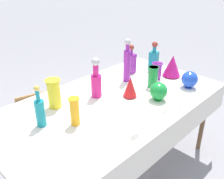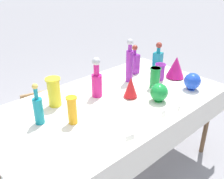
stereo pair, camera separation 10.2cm
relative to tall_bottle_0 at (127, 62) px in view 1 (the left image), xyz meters
The scene contains 19 objects.
ground_plane 1.03m from the tall_bottle_0, 155.35° to the right, with size 40.00×40.00×0.00m, color gray.
display_table 0.49m from the tall_bottle_0, 151.96° to the right, with size 1.95×1.07×0.76m.
tall_bottle_0 is the anchor object (origin of this frame).
tall_bottle_1 0.97m from the tall_bottle_0, behind, with size 0.07×0.07×0.30m.
tall_bottle_2 0.42m from the tall_bottle_0, behind, with size 0.09×0.09×0.34m.
square_decanter_0 0.41m from the tall_bottle_0, ahead, with size 0.09×0.09×0.30m.
square_decanter_1 0.22m from the tall_bottle_0, 30.15° to the left, with size 0.08×0.08×0.29m.
slender_vase_0 0.83m from the tall_bottle_0, 164.06° to the right, with size 0.08×0.08×0.20m.
slender_vase_1 0.27m from the tall_bottle_0, 75.68° to the right, with size 0.10×0.10×0.19m.
slender_vase_2 0.32m from the tall_bottle_0, 36.18° to the right, with size 0.10×0.10×0.16m.
slender_vase_3 0.76m from the tall_bottle_0, behind, with size 0.12×0.12×0.23m.
fluted_vase_0 0.34m from the tall_bottle_0, 133.89° to the right, with size 0.12×0.12×0.18m.
fluted_vase_1 0.47m from the tall_bottle_0, 32.39° to the right, with size 0.17×0.17×0.21m.
round_bowl_0 0.58m from the tall_bottle_0, 60.67° to the right, with size 0.15×0.15×0.15m.
round_bowl_1 0.46m from the tall_bottle_0, 103.75° to the right, with size 0.14×0.14×0.15m.
price_tag_left 0.91m from the tall_bottle_0, 135.55° to the right, with size 0.06×0.01×0.03m, color white.
price_tag_center 0.68m from the tall_bottle_0, 113.56° to the right, with size 0.05×0.01×0.05m, color white.
price_tag_right 0.66m from the tall_bottle_0, 99.47° to the right, with size 0.05×0.01×0.04m, color white.
cardboard_box_behind_left 1.30m from the tall_bottle_0, 115.76° to the left, with size 0.54×0.44×0.43m.
Camera 1 is at (-1.28, -1.24, 1.75)m, focal length 40.00 mm.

